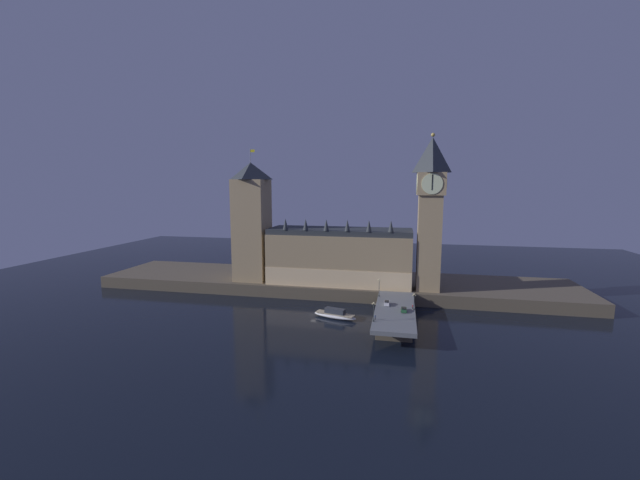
% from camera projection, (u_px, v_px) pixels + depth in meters
% --- Properties ---
extents(ground_plane, '(400.00, 400.00, 0.00)m').
position_uv_depth(ground_plane, '(314.00, 314.00, 150.07)').
color(ground_plane, black).
extents(embankment, '(220.00, 42.00, 5.29)m').
position_uv_depth(embankment, '(332.00, 283.00, 187.51)').
color(embankment, brown).
rests_on(embankment, ground_plane).
extents(parliament_hall, '(63.46, 21.60, 29.51)m').
position_uv_depth(parliament_hall, '(340.00, 256.00, 176.81)').
color(parliament_hall, tan).
rests_on(parliament_hall, embankment).
extents(clock_tower, '(11.61, 11.72, 64.69)m').
position_uv_depth(clock_tower, '(430.00, 209.00, 161.23)').
color(clock_tower, tan).
rests_on(clock_tower, embankment).
extents(victoria_tower, '(14.90, 14.90, 60.10)m').
position_uv_depth(victoria_tower, '(252.00, 222.00, 180.87)').
color(victoria_tower, tan).
rests_on(victoria_tower, embankment).
extents(bridge, '(13.83, 46.00, 5.88)m').
position_uv_depth(bridge, '(395.00, 314.00, 138.47)').
color(bridge, slate).
rests_on(bridge, ground_plane).
extents(car_northbound_lead, '(1.99, 4.46, 1.56)m').
position_uv_depth(car_northbound_lead, '(387.00, 303.00, 142.44)').
color(car_northbound_lead, white).
rests_on(car_northbound_lead, bridge).
extents(car_southbound_lead, '(1.95, 4.59, 1.36)m').
position_uv_depth(car_southbound_lead, '(404.00, 310.00, 135.21)').
color(car_southbound_lead, '#235633').
rests_on(car_southbound_lead, bridge).
extents(pedestrian_near_rail, '(0.38, 0.38, 1.75)m').
position_uv_depth(pedestrian_near_rail, '(375.00, 317.00, 126.75)').
color(pedestrian_near_rail, black).
rests_on(pedestrian_near_rail, bridge).
extents(pedestrian_mid_walk, '(0.38, 0.38, 1.64)m').
position_uv_depth(pedestrian_mid_walk, '(413.00, 307.00, 137.87)').
color(pedestrian_mid_walk, black).
rests_on(pedestrian_mid_walk, bridge).
extents(street_lamp_near, '(1.34, 0.60, 6.40)m').
position_uv_depth(street_lamp_near, '(374.00, 309.00, 124.71)').
color(street_lamp_near, '#2D3333').
rests_on(street_lamp_near, bridge).
extents(street_lamp_mid, '(1.34, 0.60, 5.89)m').
position_uv_depth(street_lamp_mid, '(414.00, 300.00, 136.37)').
color(street_lamp_mid, '#2D3333').
rests_on(street_lamp_mid, bridge).
extents(street_lamp_far, '(1.34, 0.60, 7.05)m').
position_uv_depth(street_lamp_far, '(379.00, 285.00, 153.19)').
color(street_lamp_far, '#2D3333').
rests_on(street_lamp_far, bridge).
extents(boat_upstream, '(17.33, 8.30, 3.76)m').
position_uv_depth(boat_upstream, '(335.00, 315.00, 145.64)').
color(boat_upstream, white).
rests_on(boat_upstream, ground_plane).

